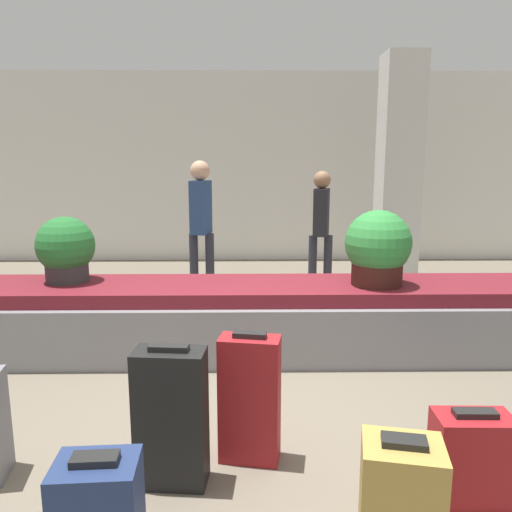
{
  "coord_description": "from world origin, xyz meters",
  "views": [
    {
      "loc": [
        -0.06,
        -2.94,
        1.69
      ],
      "look_at": [
        0.0,
        1.4,
        0.88
      ],
      "focal_mm": 35.0,
      "sensor_mm": 36.0,
      "label": 1
    }
  ],
  "objects_px": {
    "traveler_0": "(201,217)",
    "suitcase_4": "(171,417)",
    "suitcase_5": "(471,458)",
    "traveler_1": "(321,222)",
    "pillar": "(398,169)",
    "potted_plant_1": "(66,249)",
    "suitcase_0": "(400,502)",
    "potted_plant_0": "(378,248)",
    "suitcase_6": "(250,399)"
  },
  "relations": [
    {
      "from": "pillar",
      "to": "potted_plant_1",
      "type": "bearing_deg",
      "value": -143.49
    },
    {
      "from": "suitcase_0",
      "to": "suitcase_4",
      "type": "distance_m",
      "value": 1.19
    },
    {
      "from": "potted_plant_0",
      "to": "traveler_1",
      "type": "xyz_separation_m",
      "value": [
        -0.19,
        2.11,
        -0.01
      ]
    },
    {
      "from": "pillar",
      "to": "potted_plant_0",
      "type": "bearing_deg",
      "value": -109.11
    },
    {
      "from": "suitcase_4",
      "to": "traveler_0",
      "type": "distance_m",
      "value": 3.77
    },
    {
      "from": "pillar",
      "to": "potted_plant_0",
      "type": "xyz_separation_m",
      "value": [
        -1.04,
        -2.99,
        -0.65
      ]
    },
    {
      "from": "suitcase_5",
      "to": "traveler_1",
      "type": "distance_m",
      "value": 4.2
    },
    {
      "from": "potted_plant_1",
      "to": "traveler_1",
      "type": "xyz_separation_m",
      "value": [
        2.59,
        1.95,
        0.02
      ]
    },
    {
      "from": "suitcase_5",
      "to": "suitcase_6",
      "type": "relative_size",
      "value": 0.64
    },
    {
      "from": "suitcase_0",
      "to": "traveler_0",
      "type": "bearing_deg",
      "value": 117.7
    },
    {
      "from": "suitcase_0",
      "to": "suitcase_5",
      "type": "xyz_separation_m",
      "value": [
        0.47,
        0.37,
        -0.04
      ]
    },
    {
      "from": "suitcase_5",
      "to": "potted_plant_1",
      "type": "bearing_deg",
      "value": 143.16
    },
    {
      "from": "traveler_1",
      "to": "suitcase_0",
      "type": "bearing_deg",
      "value": -169.89
    },
    {
      "from": "suitcase_5",
      "to": "traveler_0",
      "type": "relative_size",
      "value": 0.29
    },
    {
      "from": "suitcase_5",
      "to": "traveler_1",
      "type": "bearing_deg",
      "value": 94.05
    },
    {
      "from": "potted_plant_1",
      "to": "pillar",
      "type": "bearing_deg",
      "value": 36.51
    },
    {
      "from": "potted_plant_0",
      "to": "potted_plant_1",
      "type": "distance_m",
      "value": 2.78
    },
    {
      "from": "suitcase_4",
      "to": "suitcase_6",
      "type": "xyz_separation_m",
      "value": [
        0.41,
        0.21,
        -0.0
      ]
    },
    {
      "from": "pillar",
      "to": "suitcase_4",
      "type": "height_order",
      "value": "pillar"
    },
    {
      "from": "suitcase_4",
      "to": "traveler_1",
      "type": "relative_size",
      "value": 0.49
    },
    {
      "from": "suitcase_6",
      "to": "traveler_0",
      "type": "distance_m",
      "value": 3.61
    },
    {
      "from": "traveler_0",
      "to": "pillar",
      "type": "bearing_deg",
      "value": 128.3
    },
    {
      "from": "suitcase_0",
      "to": "potted_plant_1",
      "type": "height_order",
      "value": "potted_plant_1"
    },
    {
      "from": "suitcase_0",
      "to": "potted_plant_0",
      "type": "distance_m",
      "value": 2.54
    },
    {
      "from": "traveler_0",
      "to": "traveler_1",
      "type": "relative_size",
      "value": 1.08
    },
    {
      "from": "potted_plant_0",
      "to": "suitcase_4",
      "type": "bearing_deg",
      "value": -129.7
    },
    {
      "from": "traveler_0",
      "to": "suitcase_5",
      "type": "bearing_deg",
      "value": 39.56
    },
    {
      "from": "suitcase_6",
      "to": "potted_plant_1",
      "type": "bearing_deg",
      "value": 142.25
    },
    {
      "from": "suitcase_4",
      "to": "suitcase_6",
      "type": "bearing_deg",
      "value": 32.03
    },
    {
      "from": "traveler_1",
      "to": "potted_plant_1",
      "type": "bearing_deg",
      "value": 140.8
    },
    {
      "from": "suitcase_0",
      "to": "potted_plant_0",
      "type": "height_order",
      "value": "potted_plant_0"
    },
    {
      "from": "suitcase_5",
      "to": "potted_plant_1",
      "type": "distance_m",
      "value": 3.59
    },
    {
      "from": "traveler_0",
      "to": "suitcase_4",
      "type": "bearing_deg",
      "value": 18.64
    },
    {
      "from": "suitcase_5",
      "to": "potted_plant_1",
      "type": "relative_size",
      "value": 0.83
    },
    {
      "from": "traveler_0",
      "to": "potted_plant_1",
      "type": "bearing_deg",
      "value": -16.24
    },
    {
      "from": "suitcase_0",
      "to": "potted_plant_0",
      "type": "relative_size",
      "value": 0.86
    },
    {
      "from": "suitcase_5",
      "to": "suitcase_0",
      "type": "bearing_deg",
      "value": -139.93
    },
    {
      "from": "pillar",
      "to": "traveler_1",
      "type": "relative_size",
      "value": 2.01
    },
    {
      "from": "suitcase_5",
      "to": "traveler_0",
      "type": "bearing_deg",
      "value": 115.27
    },
    {
      "from": "potted_plant_0",
      "to": "traveler_0",
      "type": "relative_size",
      "value": 0.39
    },
    {
      "from": "pillar",
      "to": "traveler_0",
      "type": "distance_m",
      "value": 3.03
    },
    {
      "from": "traveler_1",
      "to": "potted_plant_0",
      "type": "bearing_deg",
      "value": -160.95
    },
    {
      "from": "suitcase_4",
      "to": "potted_plant_1",
      "type": "distance_m",
      "value": 2.44
    },
    {
      "from": "suitcase_5",
      "to": "potted_plant_0",
      "type": "height_order",
      "value": "potted_plant_0"
    },
    {
      "from": "suitcase_4",
      "to": "traveler_0",
      "type": "bearing_deg",
      "value": 97.79
    },
    {
      "from": "pillar",
      "to": "suitcase_5",
      "type": "distance_m",
      "value": 5.31
    },
    {
      "from": "traveler_1",
      "to": "pillar",
      "type": "bearing_deg",
      "value": -40.6
    },
    {
      "from": "traveler_1",
      "to": "suitcase_6",
      "type": "bearing_deg",
      "value": 179.9
    },
    {
      "from": "suitcase_4",
      "to": "suitcase_6",
      "type": "relative_size",
      "value": 1.01
    },
    {
      "from": "pillar",
      "to": "potted_plant_1",
      "type": "xyz_separation_m",
      "value": [
        -3.82,
        -2.83,
        -0.68
      ]
    }
  ]
}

